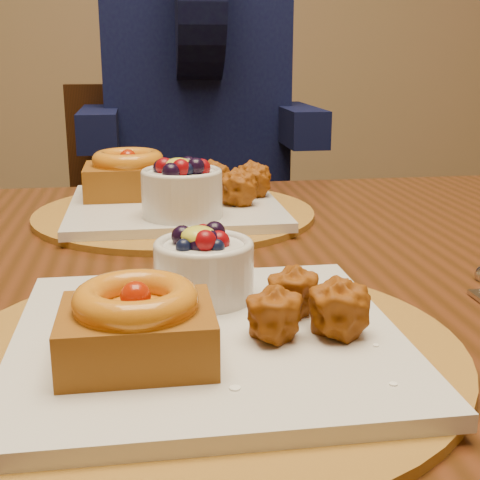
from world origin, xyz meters
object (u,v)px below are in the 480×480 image
dining_table (188,333)px  chair_far (159,254)px  place_setting_far (172,196)px  diner (195,66)px  place_setting_near (204,326)px

dining_table → chair_far: 0.92m
place_setting_far → chair_far: size_ratio=0.42×
place_setting_far → diner: bearing=82.7°
place_setting_near → chair_far: bearing=90.4°
dining_table → diner: diner is taller
dining_table → chair_far: chair_far is taller
diner → place_setting_far: bearing=-108.4°
place_setting_near → diner: (0.10, 1.21, 0.16)m
chair_far → diner: size_ratio=1.02×
dining_table → chair_far: bearing=90.6°
place_setting_near → diner: size_ratio=0.43×
dining_table → place_setting_far: (-0.00, 0.21, 0.11)m
place_setting_far → place_setting_near: bearing=-89.8°
place_setting_far → chair_far: chair_far is taller
dining_table → diner: bearing=84.5°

